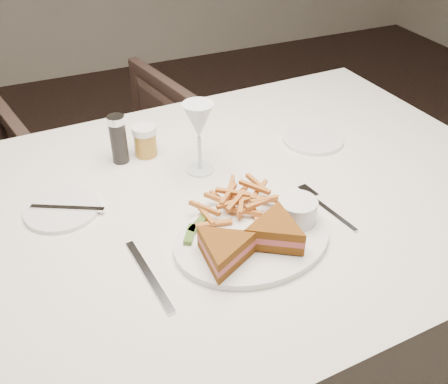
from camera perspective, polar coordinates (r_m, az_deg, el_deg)
The scene contains 4 objects.
ground at distance 1.87m, azimuth 7.87°, elevation -13.61°, with size 5.00×5.00×0.00m, color black.
table at distance 1.37m, azimuth -0.86°, elevation -13.36°, with size 1.44×0.96×0.75m, color white.
chair_far at distance 2.07m, azimuth -13.21°, elevation 3.79°, with size 0.66×0.62×0.68m, color #443129.
table_setting at distance 1.04m, azimuth 0.33°, elevation -0.94°, with size 0.81×0.59×0.18m.
Camera 1 is at (-0.71, -0.99, 1.42)m, focal length 40.00 mm.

